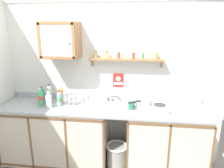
{
  "coord_description": "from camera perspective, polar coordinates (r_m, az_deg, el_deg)",
  "views": [
    {
      "loc": [
        0.47,
        -2.2,
        2.03
      ],
      "look_at": [
        0.14,
        0.53,
        1.27
      ],
      "focal_mm": 32.61,
      "sensor_mm": 36.0,
      "label": 1
    }
  ],
  "objects": [
    {
      "name": "bottle_water_clear_3",
      "position": [
        3.15,
        -17.19,
        -2.69
      ],
      "size": [
        0.06,
        0.06,
        0.28
      ],
      "color": "silver",
      "rests_on": "countertop"
    },
    {
      "name": "backsplash",
      "position": [
        3.12,
        -2.16,
        -3.81
      ],
      "size": [
        2.86,
        0.02,
        0.08
      ],
      "primitive_type": "cube",
      "color": "#9EA3A8",
      "rests_on": "countertop"
    },
    {
      "name": "dish_rack",
      "position": [
        2.96,
        -10.35,
        -5.36
      ],
      "size": [
        0.35,
        0.24,
        0.16
      ],
      "color": "#B2B2B7",
      "rests_on": "countertop"
    },
    {
      "name": "sink",
      "position": [
        2.9,
        -2.08,
        -6.24
      ],
      "size": [
        0.49,
        0.45,
        0.41
      ],
      "color": "silver",
      "rests_on": "countertop"
    },
    {
      "name": "wall_cabinet",
      "position": [
        2.95,
        -14.22,
        11.82
      ],
      "size": [
        0.52,
        0.34,
        0.49
      ],
      "color": "#996B42"
    },
    {
      "name": "mug",
      "position": [
        2.8,
        5.49,
        -5.96
      ],
      "size": [
        0.12,
        0.09,
        0.1
      ],
      "color": "#337259",
      "rests_on": "countertop"
    },
    {
      "name": "bottle_juice_amber_2",
      "position": [
        3.04,
        -14.23,
        -3.23
      ],
      "size": [
        0.08,
        0.08,
        0.27
      ],
      "color": "gold",
      "rests_on": "countertop"
    },
    {
      "name": "warning_sign",
      "position": [
        3.02,
        1.77,
        1.01
      ],
      "size": [
        0.16,
        0.01,
        0.21
      ],
      "color": "#B2261E"
    },
    {
      "name": "lower_cabinet_run_right",
      "position": [
        3.07,
        14.7,
        -15.56
      ],
      "size": [
        1.07,
        0.61,
        0.93
      ],
      "color": "black",
      "rests_on": "ground"
    },
    {
      "name": "bottle_opaque_white_5",
      "position": [
        2.93,
        -17.28,
        -4.57
      ],
      "size": [
        0.08,
        0.08,
        0.23
      ],
      "color": "white",
      "rests_on": "countertop"
    },
    {
      "name": "trash_bin",
      "position": [
        3.13,
        1.36,
        -19.88
      ],
      "size": [
        0.31,
        0.31,
        0.42
      ],
      "color": "gray",
      "rests_on": "ground"
    },
    {
      "name": "bottle_soda_green_0",
      "position": [
        3.02,
        -19.43,
        -3.65
      ],
      "size": [
        0.07,
        0.07,
        0.27
      ],
      "color": "#4CB266",
      "rests_on": "countertop"
    },
    {
      "name": "lower_cabinet_run",
      "position": [
        3.25,
        -15.14,
        -13.74
      ],
      "size": [
        1.53,
        0.61,
        0.93
      ],
      "color": "black",
      "rests_on": "ground"
    },
    {
      "name": "hot_plate_stove",
      "position": [
        2.81,
        11.26,
        -6.47
      ],
      "size": [
        0.41,
        0.3,
        0.07
      ],
      "color": "silver",
      "rests_on": "countertop"
    },
    {
      "name": "saucepan",
      "position": [
        2.79,
        9.19,
        -4.82
      ],
      "size": [
        0.31,
        0.24,
        0.07
      ],
      "color": "silver",
      "rests_on": "hot_plate_stove"
    },
    {
      "name": "back_wall",
      "position": [
        3.08,
        -2.1,
        0.52
      ],
      "size": [
        3.5,
        0.07,
        2.45
      ],
      "color": "silver",
      "rests_on": "ground"
    },
    {
      "name": "bottle_water_blue_1",
      "position": [
        2.93,
        -14.48,
        -4.1
      ],
      "size": [
        0.07,
        0.07,
        0.24
      ],
      "color": "#8CB7E0",
      "rests_on": "countertop"
    },
    {
      "name": "bottle_detergent_teal_4",
      "position": [
        3.15,
        -18.98,
        -3.1
      ],
      "size": [
        0.07,
        0.07,
        0.25
      ],
      "color": "teal",
      "rests_on": "countertop"
    },
    {
      "name": "countertop",
      "position": [
        2.87,
        -3.07,
        -6.76
      ],
      "size": [
        2.86,
        0.63,
        0.03
      ],
      "primitive_type": "cube",
      "color": "#9EA3A8",
      "rests_on": "lower_cabinet_run"
    },
    {
      "name": "spice_shelf",
      "position": [
        2.88,
        4.02,
        7.12
      ],
      "size": [
        1.05,
        0.14,
        0.23
      ],
      "color": "#996B42"
    }
  ]
}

